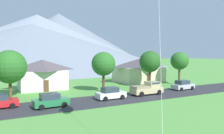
{
  "coord_description": "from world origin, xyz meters",
  "views": [
    {
      "loc": [
        -12.21,
        -0.36,
        6.66
      ],
      "look_at": [
        -0.57,
        21.2,
        5.09
      ],
      "focal_mm": 35.9,
      "sensor_mm": 36.0,
      "label": 1
    }
  ],
  "objects_px": {
    "tree_left_of_center": "(180,61)",
    "tree_far_right": "(103,64)",
    "house_left_center": "(42,74)",
    "parked_car_green_east_end": "(51,101)",
    "parked_car_white_mid_west": "(111,93)",
    "tree_near_right": "(10,67)",
    "parked_car_silver_mid_east": "(183,85)",
    "pickup_truck_sand_west_side": "(147,88)",
    "tree_right_of_center": "(150,62)",
    "house_leftmost": "(139,70)"
  },
  "relations": [
    {
      "from": "tree_left_of_center",
      "to": "tree_far_right",
      "type": "height_order",
      "value": "tree_left_of_center"
    },
    {
      "from": "house_left_center",
      "to": "parked_car_green_east_end",
      "type": "xyz_separation_m",
      "value": [
        -1.92,
        -14.68,
        -1.92
      ]
    },
    {
      "from": "parked_car_white_mid_west",
      "to": "parked_car_green_east_end",
      "type": "xyz_separation_m",
      "value": [
        -8.6,
        -0.74,
        0.0
      ]
    },
    {
      "from": "tree_near_right",
      "to": "parked_car_green_east_end",
      "type": "bearing_deg",
      "value": -66.4
    },
    {
      "from": "parked_car_silver_mid_east",
      "to": "pickup_truck_sand_west_side",
      "type": "bearing_deg",
      "value": -175.25
    },
    {
      "from": "tree_near_right",
      "to": "tree_right_of_center",
      "type": "bearing_deg",
      "value": -3.75
    },
    {
      "from": "tree_left_of_center",
      "to": "parked_car_white_mid_west",
      "type": "relative_size",
      "value": 1.62
    },
    {
      "from": "parked_car_silver_mid_east",
      "to": "parked_car_green_east_end",
      "type": "xyz_separation_m",
      "value": [
        -23.72,
        -1.77,
        0.0
      ]
    },
    {
      "from": "pickup_truck_sand_west_side",
      "to": "house_leftmost",
      "type": "bearing_deg",
      "value": 59.71
    },
    {
      "from": "tree_left_of_center",
      "to": "parked_car_green_east_end",
      "type": "xyz_separation_m",
      "value": [
        -28.22,
        -7.13,
        -4.07
      ]
    },
    {
      "from": "house_leftmost",
      "to": "parked_car_green_east_end",
      "type": "relative_size",
      "value": 2.51
    },
    {
      "from": "tree_right_of_center",
      "to": "parked_car_white_mid_west",
      "type": "xyz_separation_m",
      "value": [
        -12.0,
        -6.47,
        -4.07
      ]
    },
    {
      "from": "parked_car_green_east_end",
      "to": "house_left_center",
      "type": "bearing_deg",
      "value": 82.56
    },
    {
      "from": "parked_car_silver_mid_east",
      "to": "tree_right_of_center",
      "type": "bearing_deg",
      "value": 119.76
    },
    {
      "from": "tree_left_of_center",
      "to": "parked_car_silver_mid_east",
      "type": "distance_m",
      "value": 8.1
    },
    {
      "from": "tree_near_right",
      "to": "house_leftmost",
      "type": "bearing_deg",
      "value": 12.79
    },
    {
      "from": "tree_near_right",
      "to": "parked_car_green_east_end",
      "type": "relative_size",
      "value": 1.65
    },
    {
      "from": "pickup_truck_sand_west_side",
      "to": "tree_far_right",
      "type": "bearing_deg",
      "value": 129.23
    },
    {
      "from": "parked_car_white_mid_west",
      "to": "parked_car_silver_mid_east",
      "type": "distance_m",
      "value": 15.15
    },
    {
      "from": "house_left_center",
      "to": "parked_car_white_mid_west",
      "type": "relative_size",
      "value": 2.05
    },
    {
      "from": "parked_car_green_east_end",
      "to": "pickup_truck_sand_west_side",
      "type": "bearing_deg",
      "value": 4.0
    },
    {
      "from": "house_leftmost",
      "to": "tree_left_of_center",
      "type": "relative_size",
      "value": 1.57
    },
    {
      "from": "tree_near_right",
      "to": "parked_car_white_mid_west",
      "type": "height_order",
      "value": "tree_near_right"
    },
    {
      "from": "tree_far_right",
      "to": "pickup_truck_sand_west_side",
      "type": "height_order",
      "value": "tree_far_right"
    },
    {
      "from": "tree_left_of_center",
      "to": "parked_car_silver_mid_east",
      "type": "relative_size",
      "value": 1.61
    },
    {
      "from": "house_leftmost",
      "to": "tree_right_of_center",
      "type": "xyz_separation_m",
      "value": [
        -2.89,
        -7.81,
        2.2
      ]
    },
    {
      "from": "house_leftmost",
      "to": "tree_far_right",
      "type": "relative_size",
      "value": 1.58
    },
    {
      "from": "tree_far_right",
      "to": "house_leftmost",
      "type": "bearing_deg",
      "value": 31.85
    },
    {
      "from": "house_leftmost",
      "to": "parked_car_silver_mid_east",
      "type": "height_order",
      "value": "house_leftmost"
    },
    {
      "from": "parked_car_white_mid_west",
      "to": "parked_car_green_east_end",
      "type": "bearing_deg",
      "value": -175.07
    },
    {
      "from": "parked_car_silver_mid_east",
      "to": "parked_car_white_mid_west",
      "type": "bearing_deg",
      "value": -176.11
    },
    {
      "from": "tree_left_of_center",
      "to": "parked_car_silver_mid_east",
      "type": "height_order",
      "value": "tree_left_of_center"
    },
    {
      "from": "tree_far_right",
      "to": "pickup_truck_sand_west_side",
      "type": "bearing_deg",
      "value": -50.77
    },
    {
      "from": "tree_left_of_center",
      "to": "tree_near_right",
      "type": "height_order",
      "value": "tree_near_right"
    },
    {
      "from": "tree_right_of_center",
      "to": "tree_near_right",
      "type": "height_order",
      "value": "tree_near_right"
    },
    {
      "from": "tree_near_right",
      "to": "tree_far_right",
      "type": "relative_size",
      "value": 1.04
    },
    {
      "from": "house_left_center",
      "to": "parked_car_green_east_end",
      "type": "bearing_deg",
      "value": -97.44
    },
    {
      "from": "parked_car_green_east_end",
      "to": "tree_left_of_center",
      "type": "bearing_deg",
      "value": 14.18
    },
    {
      "from": "house_leftmost",
      "to": "house_left_center",
      "type": "xyz_separation_m",
      "value": [
        -21.58,
        -0.34,
        0.05
      ]
    },
    {
      "from": "house_leftmost",
      "to": "parked_car_white_mid_west",
      "type": "distance_m",
      "value": 20.72
    },
    {
      "from": "house_leftmost",
      "to": "parked_car_white_mid_west",
      "type": "height_order",
      "value": "house_leftmost"
    },
    {
      "from": "parked_car_silver_mid_east",
      "to": "pickup_truck_sand_west_side",
      "type": "height_order",
      "value": "pickup_truck_sand_west_side"
    },
    {
      "from": "house_leftmost",
      "to": "parked_car_white_mid_west",
      "type": "bearing_deg",
      "value": -136.19
    },
    {
      "from": "parked_car_white_mid_west",
      "to": "tree_left_of_center",
      "type": "bearing_deg",
      "value": 18.04
    },
    {
      "from": "tree_right_of_center",
      "to": "parked_car_green_east_end",
      "type": "xyz_separation_m",
      "value": [
        -20.61,
        -7.21,
        -4.07
      ]
    },
    {
      "from": "tree_right_of_center",
      "to": "parked_car_silver_mid_east",
      "type": "relative_size",
      "value": 1.65
    },
    {
      "from": "tree_near_right",
      "to": "parked_car_silver_mid_east",
      "type": "bearing_deg",
      "value": -14.34
    },
    {
      "from": "tree_right_of_center",
      "to": "pickup_truck_sand_west_side",
      "type": "relative_size",
      "value": 1.35
    },
    {
      "from": "tree_left_of_center",
      "to": "parked_car_green_east_end",
      "type": "height_order",
      "value": "tree_left_of_center"
    },
    {
      "from": "house_leftmost",
      "to": "pickup_truck_sand_west_side",
      "type": "height_order",
      "value": "house_leftmost"
    }
  ]
}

